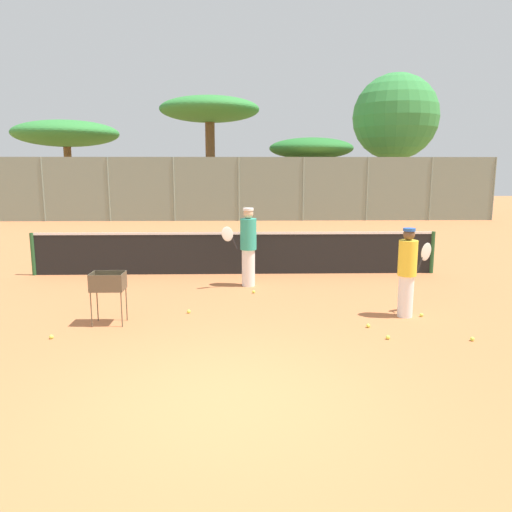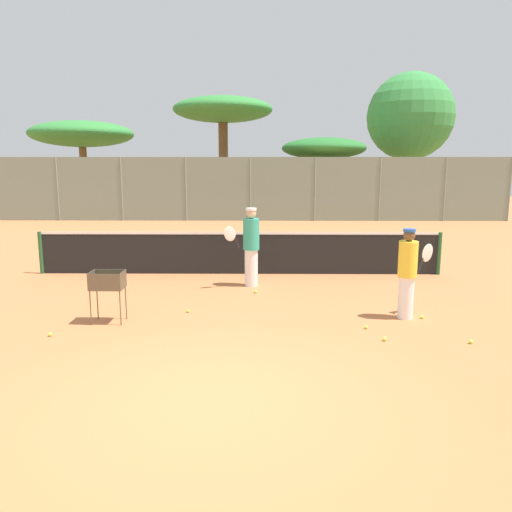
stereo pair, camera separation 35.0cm
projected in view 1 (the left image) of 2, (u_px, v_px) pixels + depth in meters
The scene contains 19 objects.
ground_plane at pixel (225, 402), 5.77m from camera, with size 80.00×80.00×0.00m, color #C67242.
tennis_net at pixel (235, 252), 12.53m from camera, with size 10.15×0.10×1.07m.
back_fence at pixel (239, 189), 24.69m from camera, with size 25.70×0.08×3.14m.
tree_0 at pixel (397, 117), 29.33m from camera, with size 4.00×4.00×7.57m.
tree_1 at pixel (66, 134), 29.17m from camera, with size 6.06×6.06×5.33m.
tree_2 at pixel (395, 117), 29.04m from camera, with size 4.95×4.95×7.99m.
tree_3 at pixel (210, 111), 28.54m from camera, with size 5.71×5.71×6.61m.
tree_4 at pixel (311, 149), 26.65m from camera, with size 4.49×4.49×4.19m.
player_white_outfit at pixel (248, 246), 11.23m from camera, with size 0.82×0.59×1.78m.
player_red_cap at pixel (407, 271), 8.92m from camera, with size 0.77×0.58×1.62m.
ball_cart at pixel (109, 286), 8.53m from camera, with size 0.56×0.41×0.91m.
tennis_ball_0 at pixel (51, 337), 7.88m from camera, with size 0.07×0.07×0.07m, color #D1E54C.
tennis_ball_1 at pixel (368, 326), 8.43m from camera, with size 0.07×0.07×0.07m, color #D1E54C.
tennis_ball_2 at pixel (472, 339), 7.78m from camera, with size 0.07×0.07×0.07m, color #D1E54C.
tennis_ball_3 at pixel (388, 337), 7.86m from camera, with size 0.07×0.07×0.07m, color #D1E54C.
tennis_ball_4 at pixel (421, 315), 9.04m from camera, with size 0.07×0.07×0.07m, color #D1E54C.
tennis_ball_5 at pixel (189, 311), 9.26m from camera, with size 0.07×0.07×0.07m, color #D1E54C.
tennis_ball_6 at pixel (254, 292), 10.72m from camera, with size 0.07×0.07×0.07m, color #D1E54C.
parked_car at pixel (296, 203), 28.11m from camera, with size 4.20×1.70×1.60m.
Camera 1 is at (0.22, -5.38, 2.69)m, focal length 35.00 mm.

